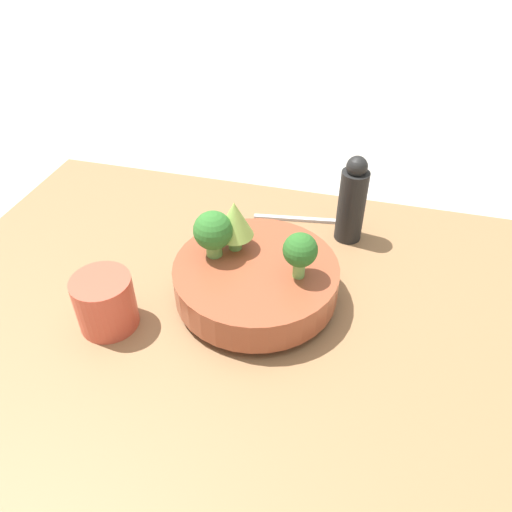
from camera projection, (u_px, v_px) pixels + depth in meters
name	position (u px, v px, depth m)	size (l,w,h in m)	color
ground_plane	(261.00, 328.00, 0.81)	(6.00, 6.00, 0.00)	#ADA89E
table	(261.00, 321.00, 0.80)	(1.14, 0.75, 0.03)	olive
bowl	(256.00, 280.00, 0.79)	(0.26, 0.26, 0.07)	brown
broccoli_floret_right	(213.00, 232.00, 0.77)	(0.06, 0.06, 0.08)	#6BA34C
romanesco_piece_near	(235.00, 220.00, 0.77)	(0.06, 0.06, 0.09)	#6BA34C
broccoli_floret_left	(300.00, 251.00, 0.73)	(0.05, 0.05, 0.08)	#7AB256
cup	(105.00, 302.00, 0.74)	(0.09, 0.09, 0.09)	#C64C38
pepper_mill	(352.00, 201.00, 0.89)	(0.05, 0.05, 0.17)	black
fork	(299.00, 219.00, 0.98)	(0.18, 0.04, 0.01)	#B2B2B7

